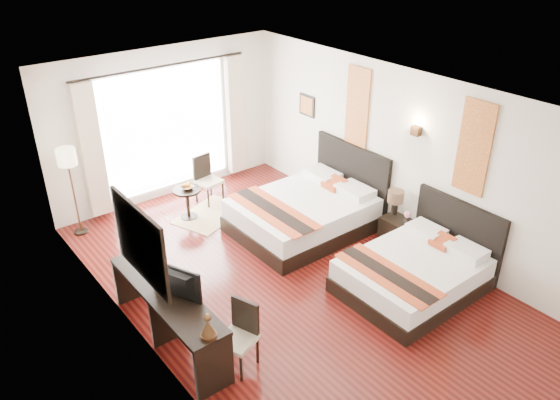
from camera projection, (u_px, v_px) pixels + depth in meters
floor at (296, 285)px, 7.99m from camera, size 4.50×7.50×0.01m
ceiling at (299, 100)px, 6.67m from camera, size 4.50×7.50×0.02m
wall_headboard at (407, 159)px, 8.55m from camera, size 0.01×7.50×2.80m
wall_desk at (143, 258)px, 6.10m from camera, size 0.01×7.50×2.80m
wall_window at (166, 124)px, 9.93m from camera, size 4.50×0.01×2.80m
window_glass at (167, 130)px, 9.96m from camera, size 2.40×0.02×2.20m
sheer_curtain at (168, 131)px, 9.92m from camera, size 2.30×0.02×2.10m
drape_left at (92, 152)px, 9.11m from camera, size 0.35×0.14×2.35m
drape_right at (236, 116)px, 10.69m from camera, size 0.35×0.14×2.35m
art_panel_near at (474, 148)px, 7.51m from camera, size 0.03×0.50×1.35m
art_panel_far at (357, 107)px, 9.06m from camera, size 0.03×0.50×1.35m
wall_sconce at (416, 131)px, 8.17m from camera, size 0.10×0.14×0.14m
mirror_frame at (140, 243)px, 6.11m from camera, size 0.04×1.25×0.95m
mirror_glass at (142, 242)px, 6.12m from camera, size 0.01×1.12×0.82m
bed_near at (416, 271)px, 7.78m from camera, size 1.99×1.55×1.12m
bed_far at (307, 211)px, 9.25m from camera, size 2.27×1.77×1.28m
nightstand at (396, 231)px, 8.87m from camera, size 0.38×0.48×0.46m
table_lamp at (396, 198)px, 8.70m from camera, size 0.26×0.26×0.41m
vase at (407, 219)px, 8.57m from camera, size 0.15×0.15×0.12m
console_desk at (168, 316)px, 6.78m from camera, size 0.50×2.20×0.76m
television at (172, 284)px, 6.40m from camera, size 0.37×0.70×0.41m
bronze_figurine at (208, 327)px, 5.85m from camera, size 0.20×0.20×0.27m
desk_chair at (238, 348)px, 6.46m from camera, size 0.51×0.51×0.86m
floor_lamp at (68, 163)px, 8.67m from camera, size 0.31×0.31×1.53m
side_table at (188, 203)px, 9.60m from camera, size 0.48×0.48×0.56m
fruit_bowl at (188, 188)px, 9.46m from camera, size 0.23×0.23×0.05m
window_chair at (209, 188)px, 10.15m from camera, size 0.47×0.47×0.89m
jute_rug at (211, 214)px, 9.82m from camera, size 1.47×1.23×0.01m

